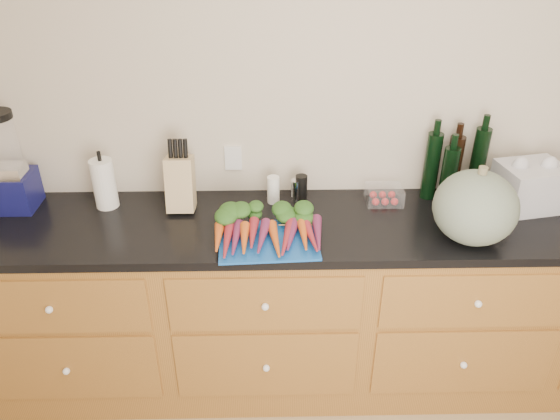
{
  "coord_description": "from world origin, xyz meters",
  "views": [
    {
      "loc": [
        -0.42,
        -0.79,
        2.23
      ],
      "look_at": [
        -0.38,
        1.2,
        1.06
      ],
      "focal_mm": 35.0,
      "sensor_mm": 36.0,
      "label": 1
    }
  ],
  "objects_px": {
    "blender_appliance": "(8,168)",
    "paper_towel": "(104,184)",
    "squash": "(475,208)",
    "tomato_box": "(384,195)",
    "cutting_board": "(269,241)",
    "carrots": "(268,228)",
    "knife_block": "(180,184)"
  },
  "relations": [
    {
      "from": "blender_appliance",
      "to": "paper_towel",
      "type": "xyz_separation_m",
      "value": [
        0.42,
        0.0,
        -0.09
      ]
    },
    {
      "from": "squash",
      "to": "tomato_box",
      "type": "xyz_separation_m",
      "value": [
        -0.31,
        0.33,
        -0.12
      ]
    },
    {
      "from": "cutting_board",
      "to": "carrots",
      "type": "relative_size",
      "value": 0.89
    },
    {
      "from": "knife_block",
      "to": "tomato_box",
      "type": "distance_m",
      "value": 0.96
    },
    {
      "from": "tomato_box",
      "to": "carrots",
      "type": "bearing_deg",
      "value": -152.61
    },
    {
      "from": "carrots",
      "to": "squash",
      "type": "height_order",
      "value": "squash"
    },
    {
      "from": "cutting_board",
      "to": "squash",
      "type": "relative_size",
      "value": 1.2
    },
    {
      "from": "carrots",
      "to": "knife_block",
      "type": "relative_size",
      "value": 1.88
    },
    {
      "from": "carrots",
      "to": "squash",
      "type": "bearing_deg",
      "value": -2.83
    },
    {
      "from": "paper_towel",
      "to": "tomato_box",
      "type": "bearing_deg",
      "value": 0.44
    },
    {
      "from": "squash",
      "to": "blender_appliance",
      "type": "distance_m",
      "value": 2.06
    },
    {
      "from": "knife_block",
      "to": "squash",
      "type": "bearing_deg",
      "value": -13.29
    },
    {
      "from": "cutting_board",
      "to": "paper_towel",
      "type": "relative_size",
      "value": 1.76
    },
    {
      "from": "carrots",
      "to": "paper_towel",
      "type": "bearing_deg",
      "value": 160.03
    },
    {
      "from": "tomato_box",
      "to": "squash",
      "type": "bearing_deg",
      "value": -46.94
    },
    {
      "from": "cutting_board",
      "to": "knife_block",
      "type": "relative_size",
      "value": 1.67
    },
    {
      "from": "cutting_board",
      "to": "blender_appliance",
      "type": "xyz_separation_m",
      "value": [
        -1.17,
        0.32,
        0.2
      ]
    },
    {
      "from": "cutting_board",
      "to": "tomato_box",
      "type": "distance_m",
      "value": 0.64
    },
    {
      "from": "carrots",
      "to": "blender_appliance",
      "type": "height_order",
      "value": "blender_appliance"
    },
    {
      "from": "carrots",
      "to": "squash",
      "type": "xyz_separation_m",
      "value": [
        0.86,
        -0.04,
        0.12
      ]
    },
    {
      "from": "cutting_board",
      "to": "tomato_box",
      "type": "bearing_deg",
      "value": 30.96
    },
    {
      "from": "carrots",
      "to": "tomato_box",
      "type": "bearing_deg",
      "value": 27.39
    },
    {
      "from": "carrots",
      "to": "tomato_box",
      "type": "height_order",
      "value": "tomato_box"
    },
    {
      "from": "blender_appliance",
      "to": "tomato_box",
      "type": "bearing_deg",
      "value": 0.42
    },
    {
      "from": "squash",
      "to": "knife_block",
      "type": "relative_size",
      "value": 1.4
    },
    {
      "from": "paper_towel",
      "to": "tomato_box",
      "type": "distance_m",
      "value": 1.31
    },
    {
      "from": "squash",
      "to": "blender_appliance",
      "type": "xyz_separation_m",
      "value": [
        -2.03,
        0.31,
        0.05
      ]
    },
    {
      "from": "squash",
      "to": "paper_towel",
      "type": "bearing_deg",
      "value": 168.87
    },
    {
      "from": "cutting_board",
      "to": "carrots",
      "type": "distance_m",
      "value": 0.06
    },
    {
      "from": "squash",
      "to": "tomato_box",
      "type": "relative_size",
      "value": 2.06
    },
    {
      "from": "knife_block",
      "to": "tomato_box",
      "type": "relative_size",
      "value": 1.48
    },
    {
      "from": "tomato_box",
      "to": "paper_towel",
      "type": "bearing_deg",
      "value": -179.56
    }
  ]
}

